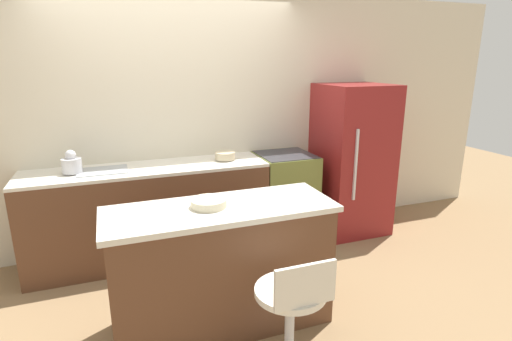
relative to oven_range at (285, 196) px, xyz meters
name	(u,v)px	position (x,y,z in m)	size (l,w,h in m)	color
ground_plane	(194,265)	(-1.10, -0.31, -0.47)	(14.00, 14.00, 0.00)	#8E704C
wall_back	(176,123)	(-1.10, 0.32, 0.83)	(8.00, 0.06, 2.60)	beige
back_counter	(151,213)	(-1.44, 0.00, 0.00)	(2.27, 0.58, 0.95)	brown
kitchen_island	(222,267)	(-1.07, -1.26, 0.00)	(1.61, 0.60, 0.94)	brown
oven_range	(285,196)	(0.00, 0.00, 0.00)	(0.59, 0.60, 0.95)	olive
refrigerator	(352,159)	(0.80, -0.07, 0.36)	(0.73, 0.74, 1.67)	maroon
stool_chair	(292,315)	(-0.81, -1.89, -0.05)	(0.44, 0.44, 0.85)	#B7B7BC
kettle	(72,164)	(-2.09, 0.01, 0.56)	(0.17, 0.17, 0.21)	silver
mixing_bowl	(225,156)	(-0.67, 0.01, 0.51)	(0.20, 0.20, 0.07)	#C1B28E
fruit_bowl	(209,203)	(-1.15, -1.23, 0.49)	(0.25, 0.25, 0.06)	beige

